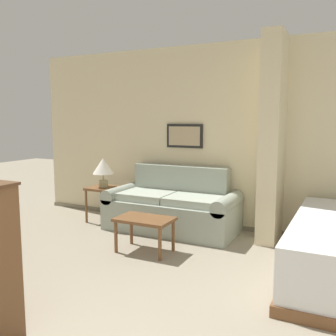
# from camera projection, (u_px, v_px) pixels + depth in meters

# --- Properties ---
(wall_back) EXTENTS (6.89, 0.16, 2.60)m
(wall_back) POSITION_uv_depth(u_px,v_px,m) (244.00, 138.00, 5.17)
(wall_back) COLOR beige
(wall_back) RESTS_ON ground_plane
(wall_partition_pillar) EXTENTS (0.24, 0.57, 2.60)m
(wall_partition_pillar) POSITION_uv_depth(u_px,v_px,m) (272.00, 139.00, 4.67)
(wall_partition_pillar) COLOR beige
(wall_partition_pillar) RESTS_ON ground_plane
(couch) EXTENTS (1.84, 0.84, 0.88)m
(couch) POSITION_uv_depth(u_px,v_px,m) (173.00, 208.00, 5.25)
(couch) COLOR #99A393
(couch) RESTS_ON ground_plane
(coffee_table) EXTENTS (0.66, 0.42, 0.41)m
(coffee_table) POSITION_uv_depth(u_px,v_px,m) (145.00, 223.00, 4.37)
(coffee_table) COLOR brown
(coffee_table) RESTS_ON ground_plane
(side_table) EXTENTS (0.44, 0.44, 0.53)m
(side_table) POSITION_uv_depth(u_px,v_px,m) (104.00, 193.00, 5.68)
(side_table) COLOR brown
(side_table) RESTS_ON ground_plane
(table_lamp) EXTENTS (0.32, 0.32, 0.44)m
(table_lamp) POSITION_uv_depth(u_px,v_px,m) (103.00, 167.00, 5.63)
(table_lamp) COLOR tan
(table_lamp) RESTS_ON side_table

